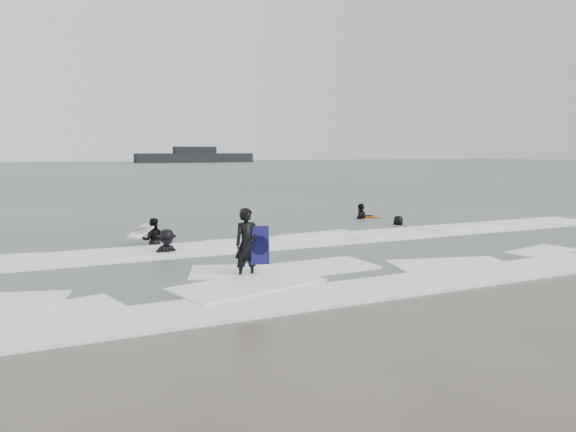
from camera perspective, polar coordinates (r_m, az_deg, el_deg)
name	(u,v)px	position (r m, az deg, el deg)	size (l,w,h in m)	color
ground	(376,282)	(13.88, 8.90, -6.69)	(320.00, 320.00, 0.00)	brown
sea	(78,171)	(91.53, -20.51, 4.28)	(320.00, 320.00, 0.00)	#47544C
surfer_centre	(248,279)	(14.12, -4.13, -6.39)	(0.66, 0.43, 1.81)	black
surfer_wading	(153,246)	(19.43, -13.52, -2.97)	(0.73, 0.57, 1.50)	black
surfer_breaker	(167,256)	(17.56, -12.18, -3.95)	(1.07, 0.62, 1.66)	black
surfer_right_near	(361,219)	(26.33, 7.44, -0.35)	(1.12, 0.47, 1.91)	black
surfer_right_far	(398,226)	(24.29, 11.15, -1.00)	(0.78, 0.51, 1.59)	black
surf_foam	(306,255)	(16.99, 1.87, -4.01)	(30.03, 9.06, 0.09)	white
bodyboards	(272,228)	(19.68, -1.66, -1.19)	(12.23, 10.00, 1.25)	#0F0E41
vessel_horizon	(195,157)	(151.95, -9.44, 5.95)	(31.02, 5.54, 4.21)	black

